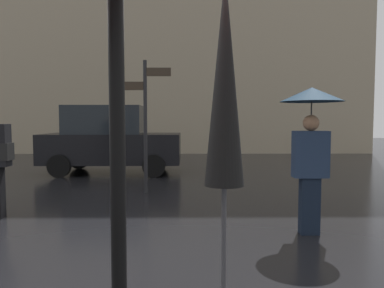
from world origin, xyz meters
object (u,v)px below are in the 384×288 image
parked_car_left (111,140)px  street_signpost (146,113)px  pedestrian_with_umbrella (311,126)px  folded_patio_umbrella_far (225,97)px

parked_car_left → street_signpost: (1.41, -3.05, 0.74)m
pedestrian_with_umbrella → parked_car_left: size_ratio=0.50×
folded_patio_umbrella_far → street_signpost: size_ratio=0.92×
folded_patio_umbrella_far → pedestrian_with_umbrella: size_ratio=1.30×
pedestrian_with_umbrella → parked_car_left: (-4.02, 5.99, -0.49)m
folded_patio_umbrella_far → parked_car_left: size_ratio=0.65×
folded_patio_umbrella_far → street_signpost: (-1.18, 5.32, 0.00)m
folded_patio_umbrella_far → parked_car_left: 8.80m
pedestrian_with_umbrella → street_signpost: size_ratio=0.71×
folded_patio_umbrella_far → pedestrian_with_umbrella: (1.43, 2.38, -0.24)m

